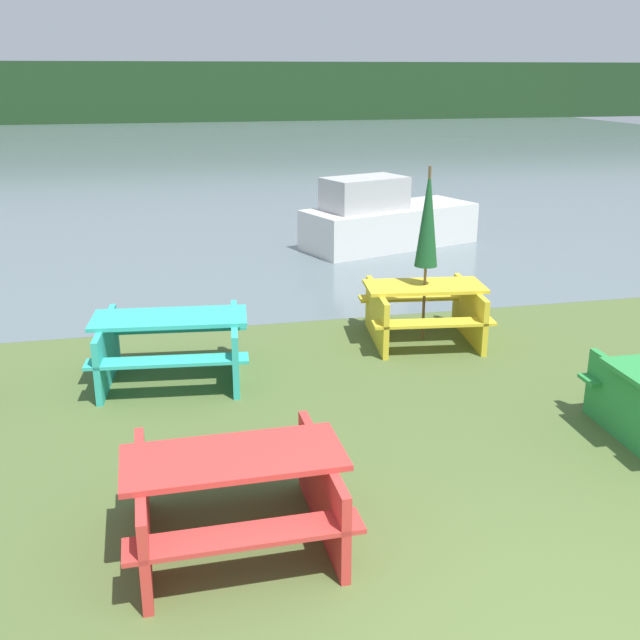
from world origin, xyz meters
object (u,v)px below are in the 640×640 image
(picnic_table_yellow, at_px, (424,307))
(boat, at_px, (385,220))
(picnic_table_red, at_px, (235,490))
(picnic_table_teal, at_px, (171,341))
(umbrella_darkgreen, at_px, (428,218))

(picnic_table_yellow, distance_m, boat, 5.48)
(boat, bearing_deg, picnic_table_yellow, -121.59)
(picnic_table_red, relative_size, picnic_table_teal, 0.87)
(umbrella_darkgreen, bearing_deg, picnic_table_teal, -169.49)
(picnic_table_red, xyz_separation_m, umbrella_darkgreen, (2.89, 3.88, 1.17))
(picnic_table_yellow, xyz_separation_m, boat, (1.17, 5.36, 0.09))
(picnic_table_teal, xyz_separation_m, umbrella_darkgreen, (3.23, 0.60, 1.15))
(picnic_table_red, xyz_separation_m, boat, (4.06, 9.23, 0.10))
(picnic_table_teal, xyz_separation_m, picnic_table_yellow, (3.23, 0.60, -0.01))
(picnic_table_red, relative_size, umbrella_darkgreen, 0.72)
(umbrella_darkgreen, xyz_separation_m, boat, (1.17, 5.36, -1.07))
(picnic_table_teal, bearing_deg, umbrella_darkgreen, 10.51)
(picnic_table_teal, height_order, umbrella_darkgreen, umbrella_darkgreen)
(picnic_table_red, height_order, picnic_table_yellow, picnic_table_yellow)
(picnic_table_yellow, bearing_deg, picnic_table_red, -126.73)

